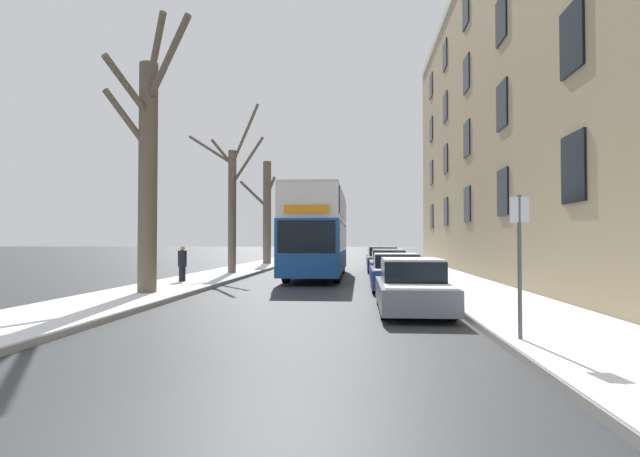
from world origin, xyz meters
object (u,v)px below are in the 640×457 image
at_px(parked_car_4, 379,258).
at_px(pedestrian_left_sidewalk, 182,263).
at_px(bare_tree_left_0, 148,165).
at_px(bare_tree_left_1, 232,201).
at_px(bare_tree_left_2, 267,211).
at_px(parked_car_3, 383,260).
at_px(double_decker_bus, 318,229).
at_px(parked_car_2, 388,265).
at_px(parked_car_1, 396,273).
at_px(parked_car_0, 412,287).
at_px(bare_tree_left_3, 287,226).
at_px(street_sign_post, 520,260).

bearing_deg(parked_car_4, pedestrian_left_sidewalk, -119.89).
distance_m(bare_tree_left_0, bare_tree_left_1, 10.23).
relative_size(bare_tree_left_0, bare_tree_left_2, 1.12).
height_order(bare_tree_left_1, parked_car_3, bare_tree_left_1).
bearing_deg(double_decker_bus, parked_car_3, 54.28).
relative_size(bare_tree_left_0, parked_car_4, 1.95).
bearing_deg(parked_car_2, parked_car_1, -90.00).
distance_m(parked_car_0, parked_car_2, 10.83).
bearing_deg(bare_tree_left_3, pedestrian_left_sidewalk, -90.98).
height_order(bare_tree_left_2, bare_tree_left_3, bare_tree_left_2).
height_order(bare_tree_left_3, street_sign_post, bare_tree_left_3).
bearing_deg(bare_tree_left_0, bare_tree_left_2, 90.27).
bearing_deg(bare_tree_left_0, bare_tree_left_1, 89.23).
relative_size(bare_tree_left_3, parked_car_0, 1.61).
bearing_deg(parked_car_0, double_decker_bus, 106.23).
relative_size(bare_tree_left_3, double_decker_bus, 0.66).
xyz_separation_m(bare_tree_left_1, parked_car_0, (8.07, -12.86, -3.30)).
xyz_separation_m(bare_tree_left_0, parked_car_3, (8.21, 14.03, -3.59)).
xyz_separation_m(parked_car_4, street_sign_post, (1.38, -26.44, 0.82)).
bearing_deg(double_decker_bus, bare_tree_left_3, 102.44).
distance_m(bare_tree_left_3, parked_car_4, 14.18).
bearing_deg(parked_car_1, pedestrian_left_sidewalk, 171.02).
height_order(bare_tree_left_3, parked_car_3, bare_tree_left_3).
bearing_deg(parked_car_1, parked_car_0, -90.00).
distance_m(parked_car_1, street_sign_post, 10.12).
height_order(bare_tree_left_3, parked_car_0, bare_tree_left_3).
xyz_separation_m(parked_car_0, parked_car_4, (0.00, 22.19, 0.04)).
relative_size(bare_tree_left_1, parked_car_0, 2.08).
height_order(bare_tree_left_0, bare_tree_left_3, bare_tree_left_0).
bearing_deg(bare_tree_left_0, double_decker_bus, 62.74).
xyz_separation_m(bare_tree_left_2, double_decker_bus, (4.86, -11.93, -1.67)).
distance_m(parked_car_0, parked_car_1, 5.74).
distance_m(bare_tree_left_0, bare_tree_left_3, 30.85).
bearing_deg(bare_tree_left_3, double_decker_bus, -77.56).
distance_m(bare_tree_left_0, double_decker_bus, 10.55).
height_order(parked_car_1, street_sign_post, street_sign_post).
distance_m(bare_tree_left_3, pedestrian_left_sidewalk, 26.46).
xyz_separation_m(parked_car_1, parked_car_4, (0.00, 16.45, 0.04)).
xyz_separation_m(double_decker_bus, parked_car_0, (3.45, -11.87, -1.79)).
bearing_deg(bare_tree_left_2, double_decker_bus, -67.84).
bearing_deg(parked_car_1, bare_tree_left_2, 114.72).
bearing_deg(parked_car_3, double_decker_bus, -125.72).
bearing_deg(pedestrian_left_sidewalk, bare_tree_left_2, 17.45).
distance_m(parked_car_3, pedestrian_left_sidewalk, 12.91).
relative_size(bare_tree_left_1, parked_car_3, 2.27).
relative_size(bare_tree_left_0, bare_tree_left_3, 1.24).
height_order(bare_tree_left_2, street_sign_post, bare_tree_left_2).
bearing_deg(bare_tree_left_0, parked_car_3, 59.67).
height_order(parked_car_0, pedestrian_left_sidewalk, pedestrian_left_sidewalk).
relative_size(parked_car_1, street_sign_post, 1.55).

